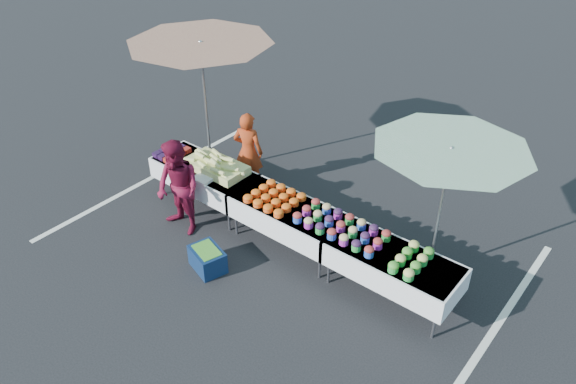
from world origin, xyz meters
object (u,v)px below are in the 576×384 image
Objects in this scene: customer at (178,188)px; table_right at (392,265)px; umbrella_left at (201,54)px; storage_bin at (207,259)px; table_center at (288,215)px; table_left at (205,175)px; umbrella_right at (449,160)px; vendor at (248,152)px.

table_right is at bearing 17.58° from customer.
umbrella_left is 3.46m from storage_bin.
table_center is at bearing 80.26° from storage_bin.
umbrella_left is at bearing 151.22° from storage_bin.
table_left is 2.98× the size of storage_bin.
table_right is (1.80, 0.00, 0.00)m from table_center.
table_center is 0.79× the size of umbrella_right.
umbrella_right is (3.81, 0.80, 1.35)m from table_left.
table_right is at bearing 0.00° from table_left.
table_center is at bearing 0.00° from table_left.
umbrella_right reaches higher than table_left.
table_left reaches higher than storage_bin.
table_right is 0.79× the size of umbrella_right.
table_left is 4.12m from umbrella_right.
umbrella_right is (2.01, 0.80, 1.35)m from table_center.
vendor is 2.35× the size of storage_bin.
umbrella_right reaches higher than storage_bin.
umbrella_right is (4.51, -0.00, -0.36)m from umbrella_left.
table_right is 0.65× the size of umbrella_left.
table_center reaches higher than storage_bin.
customer is 0.56× the size of umbrella_left.
customer is at bearing 70.34° from vendor.
storage_bin is (0.99, -2.02, -0.55)m from vendor.
umbrella_left is 1.22× the size of umbrella_right.
umbrella_left reaches higher than table_right.
umbrella_right is at bearing 159.57° from vendor.
umbrella_left is at bearing 125.81° from customer.
umbrella_left is (-0.70, 0.80, 1.71)m from table_left.
table_left is 1.00× the size of table_center.
vendor is 2.31m from storage_bin.
vendor is 0.51× the size of umbrella_left.
customer is 0.68× the size of umbrella_right.
umbrella_left reaches higher than storage_bin.
umbrella_right is at bearing 21.67° from table_center.
customer reaches higher than storage_bin.
customer is (0.22, -0.75, 0.21)m from table_left.
vendor is 1.81m from umbrella_left.
customer is at bearing -167.48° from table_right.
table_left is at bearing 153.20° from storage_bin.
customer reaches higher than table_right.
table_right is 2.98× the size of storage_bin.
umbrella_left is (-0.92, -0.05, 1.56)m from vendor.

